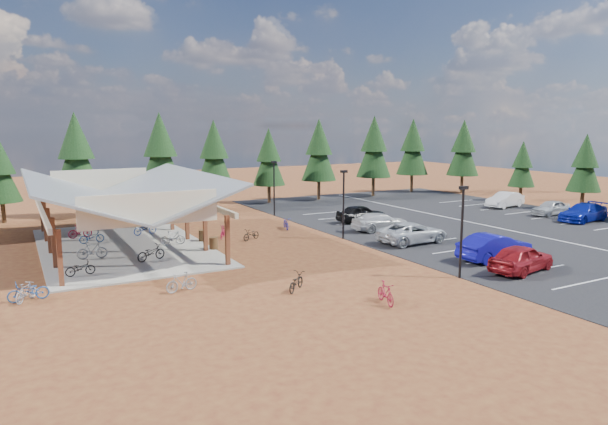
# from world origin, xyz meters

# --- Properties ---
(ground) EXTENTS (140.00, 140.00, 0.00)m
(ground) POSITION_xyz_m (0.00, 0.00, 0.00)
(ground) COLOR #5D2818
(ground) RESTS_ON ground
(asphalt_lot) EXTENTS (27.00, 44.00, 0.04)m
(asphalt_lot) POSITION_xyz_m (18.50, 3.00, 0.02)
(asphalt_lot) COLOR black
(asphalt_lot) RESTS_ON ground
(concrete_pad) EXTENTS (10.60, 18.60, 0.10)m
(concrete_pad) POSITION_xyz_m (-10.00, 7.00, 0.05)
(concrete_pad) COLOR gray
(concrete_pad) RESTS_ON ground
(bike_pavilion) EXTENTS (11.65, 19.40, 4.97)m
(bike_pavilion) POSITION_xyz_m (-10.00, 7.00, 3.82)
(bike_pavilion) COLOR #5F291B
(bike_pavilion) RESTS_ON concrete_pad
(lamp_post_0) EXTENTS (0.50, 0.25, 5.14)m
(lamp_post_0) POSITION_xyz_m (5.00, -10.00, 2.98)
(lamp_post_0) COLOR black
(lamp_post_0) RESTS_ON ground
(lamp_post_1) EXTENTS (0.50, 0.25, 5.14)m
(lamp_post_1) POSITION_xyz_m (5.00, 2.00, 2.98)
(lamp_post_1) COLOR black
(lamp_post_1) RESTS_ON ground
(lamp_post_2) EXTENTS (0.50, 0.25, 5.14)m
(lamp_post_2) POSITION_xyz_m (5.00, 14.00, 2.98)
(lamp_post_2) COLOR black
(lamp_post_2) RESTS_ON ground
(trash_bin_0) EXTENTS (0.60, 0.60, 0.90)m
(trash_bin_0) POSITION_xyz_m (-4.75, 3.04, 0.45)
(trash_bin_0) COLOR #50361C
(trash_bin_0) RESTS_ON ground
(trash_bin_1) EXTENTS (0.60, 0.60, 0.90)m
(trash_bin_1) POSITION_xyz_m (-4.58, 5.87, 0.45)
(trash_bin_1) COLOR #50361C
(trash_bin_1) RESTS_ON ground
(pine_1) EXTENTS (3.27, 3.27, 7.62)m
(pine_1) POSITION_xyz_m (-17.34, 21.73, 4.65)
(pine_1) COLOR #382314
(pine_1) RESTS_ON ground
(pine_2) EXTENTS (4.14, 4.14, 9.65)m
(pine_2) POSITION_xyz_m (-11.15, 21.90, 5.89)
(pine_2) COLOR #382314
(pine_2) RESTS_ON ground
(pine_3) EXTENTS (4.16, 4.16, 9.69)m
(pine_3) POSITION_xyz_m (-3.60, 21.54, 5.92)
(pine_3) COLOR #382314
(pine_3) RESTS_ON ground
(pine_4) EXTENTS (3.87, 3.87, 9.01)m
(pine_4) POSITION_xyz_m (2.09, 22.26, 5.50)
(pine_4) COLOR #382314
(pine_4) RESTS_ON ground
(pine_5) EXTENTS (3.50, 3.50, 8.14)m
(pine_5) POSITION_xyz_m (8.16, 21.96, 4.97)
(pine_5) COLOR #382314
(pine_5) RESTS_ON ground
(pine_6) EXTENTS (3.94, 3.94, 9.19)m
(pine_6) POSITION_xyz_m (14.29, 21.72, 5.61)
(pine_6) COLOR #382314
(pine_6) RESTS_ON ground
(pine_7) EXTENTS (4.11, 4.11, 9.57)m
(pine_7) POSITION_xyz_m (21.62, 21.34, 5.85)
(pine_7) COLOR #382314
(pine_7) RESTS_ON ground
(pine_8) EXTENTS (3.99, 3.99, 9.29)m
(pine_8) POSITION_xyz_m (28.51, 22.56, 5.67)
(pine_8) COLOR #382314
(pine_8) RESTS_ON ground
(pine_11) EXTENTS (3.27, 3.27, 7.62)m
(pine_11) POSITION_xyz_m (34.00, 2.67, 4.65)
(pine_11) COLOR #382314
(pine_11) RESTS_ON ground
(pine_12) EXTENTS (2.89, 2.89, 6.73)m
(pine_12) POSITION_xyz_m (33.70, 9.96, 4.11)
(pine_12) COLOR #382314
(pine_12) RESTS_ON ground
(pine_13) EXTENTS (3.93, 3.93, 9.16)m
(pine_13) POSITION_xyz_m (33.36, 18.68, 5.59)
(pine_13) COLOR #382314
(pine_13) RESTS_ON ground
(bike_0) EXTENTS (1.61, 0.64, 0.83)m
(bike_0) POSITION_xyz_m (-13.51, 0.23, 0.52)
(bike_0) COLOR black
(bike_0) RESTS_ON concrete_pad
(bike_1) EXTENTS (1.86, 0.67, 1.10)m
(bike_1) POSITION_xyz_m (-12.40, 3.98, 0.65)
(bike_1) COLOR gray
(bike_1) RESTS_ON concrete_pad
(bike_2) EXTENTS (1.74, 0.72, 0.89)m
(bike_2) POSITION_xyz_m (-11.79, 8.96, 0.55)
(bike_2) COLOR navy
(bike_2) RESTS_ON concrete_pad
(bike_3) EXTENTS (1.74, 0.65, 1.02)m
(bike_3) POSITION_xyz_m (-12.30, 11.22, 0.61)
(bike_3) COLOR maroon
(bike_3) RESTS_ON concrete_pad
(bike_4) EXTENTS (2.01, 1.24, 1.00)m
(bike_4) POSITION_xyz_m (-9.24, 1.80, 0.60)
(bike_4) COLOR black
(bike_4) RESTS_ON concrete_pad
(bike_5) EXTENTS (1.77, 0.74, 1.03)m
(bike_5) POSITION_xyz_m (-6.86, 5.58, 0.61)
(bike_5) COLOR #919499
(bike_5) RESTS_ON concrete_pad
(bike_6) EXTENTS (1.95, 1.07, 0.97)m
(bike_6) POSITION_xyz_m (-7.78, 10.18, 0.59)
(bike_6) COLOR #244297
(bike_6) RESTS_ON concrete_pad
(bike_7) EXTENTS (1.53, 0.46, 0.92)m
(bike_7) POSITION_xyz_m (-6.93, 14.80, 0.56)
(bike_7) COLOR maroon
(bike_7) RESTS_ON concrete_pad
(bike_9) EXTENTS (1.28, 1.53, 0.94)m
(bike_9) POSITION_xyz_m (-16.31, -3.09, 0.47)
(bike_9) COLOR gray
(bike_9) RESTS_ON ground
(bike_10) EXTENTS (1.91, 0.81, 0.98)m
(bike_10) POSITION_xyz_m (-16.20, -3.05, 0.49)
(bike_10) COLOR #26559E
(bike_10) RESTS_ON ground
(bike_11) EXTENTS (0.88, 1.85, 1.07)m
(bike_11) POSITION_xyz_m (-1.32, -11.60, 0.53)
(bike_11) COLOR maroon
(bike_11) RESTS_ON ground
(bike_12) EXTENTS (1.75, 1.64, 0.94)m
(bike_12) POSITION_xyz_m (-4.09, -7.74, 0.47)
(bike_12) COLOR black
(bike_12) RESTS_ON ground
(bike_13) EXTENTS (1.75, 0.76, 1.02)m
(bike_13) POSITION_xyz_m (-9.29, -5.13, 0.51)
(bike_13) COLOR gray
(bike_13) RESTS_ON ground
(bike_14) EXTENTS (1.11, 1.94, 0.96)m
(bike_14) POSITION_xyz_m (3.00, 7.55, 0.48)
(bike_14) COLOR navy
(bike_14) RESTS_ON ground
(bike_15) EXTENTS (1.22, 1.64, 0.98)m
(bike_15) POSITION_xyz_m (-2.86, 6.46, 0.49)
(bike_15) COLOR maroon
(bike_15) RESTS_ON ground
(bike_16) EXTENTS (1.74, 1.26, 0.87)m
(bike_16) POSITION_xyz_m (-1.21, 4.87, 0.43)
(bike_16) COLOR black
(bike_16) RESTS_ON ground
(car_0) EXTENTS (5.00, 2.79, 1.61)m
(car_0) POSITION_xyz_m (8.95, -10.81, 0.84)
(car_0) COLOR maroon
(car_0) RESTS_ON asphalt_lot
(car_1) EXTENTS (5.07, 1.80, 1.67)m
(car_1) POSITION_xyz_m (9.78, -8.09, 0.87)
(car_1) COLOR #121098
(car_1) RESTS_ON asphalt_lot
(car_2) EXTENTS (5.46, 2.69, 1.49)m
(car_2) POSITION_xyz_m (8.55, -1.69, 0.79)
(car_2) COLOR #AEB3B7
(car_2) RESTS_ON asphalt_lot
(car_3) EXTENTS (5.02, 2.38, 1.41)m
(car_3) POSITION_xyz_m (9.31, 3.16, 0.75)
(car_3) COLOR #B4B4B4
(car_3) RESTS_ON asphalt_lot
(car_4) EXTENTS (4.49, 1.85, 1.52)m
(car_4) POSITION_xyz_m (10.12, 7.12, 0.80)
(car_4) COLOR black
(car_4) RESTS_ON asphalt_lot
(car_7) EXTENTS (5.60, 2.75, 1.57)m
(car_7) POSITION_xyz_m (27.66, -1.84, 0.82)
(car_7) COLOR #0B1A98
(car_7) RESTS_ON asphalt_lot
(car_8) EXTENTS (4.22, 1.84, 1.41)m
(car_8) POSITION_xyz_m (27.88, 1.62, 0.75)
(car_8) COLOR #A6AAAE
(car_8) RESTS_ON asphalt_lot
(car_9) EXTENTS (4.93, 2.38, 1.56)m
(car_9) POSITION_xyz_m (28.14, 7.25, 0.82)
(car_9) COLOR silver
(car_9) RESTS_ON asphalt_lot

